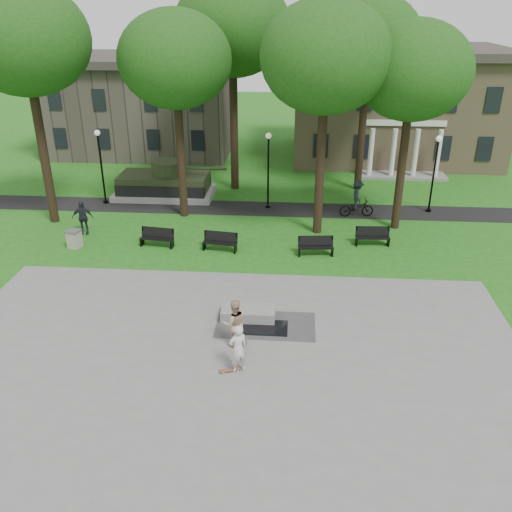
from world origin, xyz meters
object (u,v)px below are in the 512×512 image
(park_bench_0, at_px, (157,237))
(trash_bin, at_px, (74,239))
(skateboarder, at_px, (238,349))
(cyclist, at_px, (357,202))
(friend_watching, at_px, (234,323))
(concrete_block, at_px, (248,313))

(park_bench_0, relative_size, trash_bin, 1.92)
(skateboarder, height_order, cyclist, cyclist)
(friend_watching, bearing_deg, cyclist, -130.11)
(skateboarder, relative_size, cyclist, 0.83)
(concrete_block, distance_m, park_bench_0, 8.82)
(friend_watching, xyz_separation_m, cyclist, (5.83, 14.09, -0.07))
(concrete_block, bearing_deg, trash_bin, 146.83)
(concrete_block, height_order, trash_bin, trash_bin)
(skateboarder, xyz_separation_m, friend_watching, (-0.30, 1.55, 0.03))
(friend_watching, height_order, cyclist, cyclist)
(concrete_block, xyz_separation_m, friend_watching, (-0.34, -1.96, 0.74))
(concrete_block, relative_size, trash_bin, 2.29)
(park_bench_0, bearing_deg, concrete_block, -43.89)
(concrete_block, bearing_deg, park_bench_0, 128.40)
(friend_watching, height_order, trash_bin, friend_watching)
(skateboarder, relative_size, park_bench_0, 1.00)
(cyclist, bearing_deg, park_bench_0, 108.36)
(friend_watching, bearing_deg, concrete_block, -117.43)
(trash_bin, bearing_deg, park_bench_0, 6.70)
(concrete_block, bearing_deg, cyclist, 65.64)
(cyclist, distance_m, trash_bin, 16.33)
(park_bench_0, bearing_deg, cyclist, 33.17)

